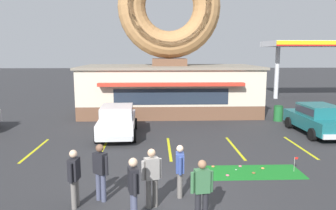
{
  "coord_description": "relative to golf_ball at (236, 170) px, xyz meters",
  "views": [
    {
      "loc": [
        -0.18,
        -9.3,
        4.33
      ],
      "look_at": [
        0.37,
        5.0,
        2.0
      ],
      "focal_mm": 35.0,
      "sensor_mm": 36.0,
      "label": 1
    }
  ],
  "objects": [
    {
      "name": "ground_plane",
      "position": [
        -2.76,
        -2.07,
        -0.05
      ],
      "size": [
        160.0,
        160.0,
        0.0
      ],
      "primitive_type": "plane",
      "color": "#2D2D30"
    },
    {
      "name": "donut_shop_building",
      "position": [
        -1.96,
        11.87,
        3.69
      ],
      "size": [
        12.3,
        6.75,
        10.96
      ],
      "color": "brown",
      "rests_on": "ground"
    },
    {
      "name": "putting_mat",
      "position": [
        0.54,
        -0.17,
        -0.04
      ],
      "size": [
        3.58,
        1.42,
        0.03
      ],
      "primitive_type": "cube",
      "color": "#197523",
      "rests_on": "ground"
    },
    {
      "name": "mini_donut_near_left",
      "position": [
        1.03,
        0.13,
        -0.0
      ],
      "size": [
        0.13,
        0.13,
        0.04
      ],
      "primitive_type": "torus",
      "color": "#D17F47",
      "rests_on": "putting_mat"
    },
    {
      "name": "mini_donut_near_right",
      "position": [
        0.55,
        -0.33,
        -0.0
      ],
      "size": [
        0.13,
        0.13,
        0.04
      ],
      "primitive_type": "torus",
      "color": "brown",
      "rests_on": "putting_mat"
    },
    {
      "name": "mini_donut_mid_left",
      "position": [
        -0.43,
        -0.52,
        -0.0
      ],
      "size": [
        0.13,
        0.13,
        0.04
      ],
      "primitive_type": "torus",
      "color": "#D8667F",
      "rests_on": "putting_mat"
    },
    {
      "name": "mini_donut_mid_centre",
      "position": [
        0.25,
        0.38,
        -0.0
      ],
      "size": [
        0.13,
        0.13,
        0.04
      ],
      "primitive_type": "torus",
      "color": "#D8667F",
      "rests_on": "putting_mat"
    },
    {
      "name": "mini_donut_mid_right",
      "position": [
        -0.78,
        0.39,
        -0.0
      ],
      "size": [
        0.13,
        0.13,
        0.04
      ],
      "primitive_type": "torus",
      "color": "#D17F47",
      "rests_on": "putting_mat"
    },
    {
      "name": "golf_ball",
      "position": [
        0.0,
        0.0,
        0.0
      ],
      "size": [
        0.04,
        0.04,
        0.04
      ],
      "primitive_type": "sphere",
      "color": "white",
      "rests_on": "putting_mat"
    },
    {
      "name": "putting_flag_pin",
      "position": [
        2.11,
        -0.19,
        0.39
      ],
      "size": [
        0.13,
        0.01,
        0.55
      ],
      "color": "silver",
      "rests_on": "putting_mat"
    },
    {
      "name": "car_teal",
      "position": [
        5.6,
        5.28,
        0.82
      ],
      "size": [
        2.05,
        4.6,
        1.6
      ],
      "color": "#196066",
      "rests_on": "ground"
    },
    {
      "name": "car_white",
      "position": [
        -4.93,
        5.28,
        0.82
      ],
      "size": [
        2.12,
        4.62,
        1.6
      ],
      "color": "silver",
      "rests_on": "ground"
    },
    {
      "name": "pedestrian_blue_sweater_man",
      "position": [
        -5.21,
        -2.63,
        0.88
      ],
      "size": [
        0.29,
        0.59,
        1.67
      ],
      "color": "slate",
      "rests_on": "ground"
    },
    {
      "name": "pedestrian_hooded_kid",
      "position": [
        -3.51,
        -3.56,
        0.92
      ],
      "size": [
        0.32,
        0.58,
        1.73
      ],
      "color": "#474C66",
      "rests_on": "ground"
    },
    {
      "name": "pedestrian_leather_jacket_man",
      "position": [
        -3.06,
        -2.71,
        0.9
      ],
      "size": [
        0.56,
        0.36,
        1.7
      ],
      "color": "slate",
      "rests_on": "ground"
    },
    {
      "name": "pedestrian_clipboard_woman",
      "position": [
        -1.78,
        -3.58,
        0.87
      ],
      "size": [
        0.59,
        0.3,
        1.66
      ],
      "color": "#232328",
      "rests_on": "ground"
    },
    {
      "name": "pedestrian_beanie_man",
      "position": [
        -2.23,
        -2.04,
        0.83
      ],
      "size": [
        0.25,
        0.6,
        1.6
      ],
      "color": "slate",
      "rests_on": "ground"
    },
    {
      "name": "pedestrian_crossing_woman",
      "position": [
        -4.55,
        -2.24,
        0.9
      ],
      "size": [
        0.51,
        0.41,
        1.71
      ],
      "color": "#474C66",
      "rests_on": "ground"
    },
    {
      "name": "trash_bin",
      "position": [
        4.82,
        8.69,
        0.45
      ],
      "size": [
        0.57,
        0.57,
        0.97
      ],
      "color": "#1E662D",
      "rests_on": "ground"
    },
    {
      "name": "gas_station_canopy",
      "position": [
        11.83,
        18.65,
        4.81
      ],
      "size": [
        9.0,
        4.46,
        5.3
      ],
      "color": "silver",
      "rests_on": "ground"
    },
    {
      "name": "parking_stripe_left",
      "position": [
        -8.33,
        2.93,
        -0.05
      ],
      "size": [
        0.12,
        3.6,
        0.01
      ],
      "primitive_type": "cube",
      "color": "yellow",
      "rests_on": "ground"
    },
    {
      "name": "parking_stripe_mid_left",
      "position": [
        -5.33,
        2.93,
        -0.05
      ],
      "size": [
        0.12,
        3.6,
        0.01
      ],
      "primitive_type": "cube",
      "color": "yellow",
      "rests_on": "ground"
    },
    {
      "name": "parking_stripe_centre",
      "position": [
        -2.33,
        2.93,
        -0.05
      ],
      "size": [
        0.12,
        3.6,
        0.01
      ],
      "primitive_type": "cube",
      "color": "yellow",
      "rests_on": "ground"
    },
    {
      "name": "parking_stripe_mid_right",
      "position": [
        0.67,
        2.93,
        -0.05
      ],
      "size": [
        0.12,
        3.6,
        0.01
      ],
      "primitive_type": "cube",
      "color": "yellow",
      "rests_on": "ground"
    },
    {
      "name": "parking_stripe_right",
      "position": [
        3.67,
        2.93,
        -0.05
      ],
      "size": [
        0.12,
        3.6,
        0.01
      ],
      "primitive_type": "cube",
      "color": "yellow",
      "rests_on": "ground"
    }
  ]
}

